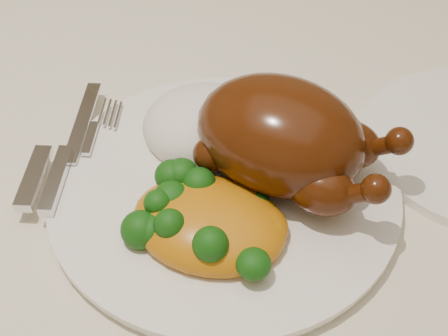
% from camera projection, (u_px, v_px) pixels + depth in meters
% --- Properties ---
extents(dining_table, '(1.60, 0.90, 0.76)m').
position_uv_depth(dining_table, '(168.00, 161.00, 0.72)').
color(dining_table, brown).
rests_on(dining_table, floor).
extents(tablecloth, '(1.73, 1.03, 0.18)m').
position_uv_depth(tablecloth, '(163.00, 112.00, 0.66)').
color(tablecloth, silver).
rests_on(tablecloth, dining_table).
extents(dinner_plate, '(0.34, 0.34, 0.01)m').
position_uv_depth(dinner_plate, '(224.00, 190.00, 0.54)').
color(dinner_plate, white).
rests_on(dinner_plate, tablecloth).
extents(roast_chicken, '(0.18, 0.13, 0.09)m').
position_uv_depth(roast_chicken, '(284.00, 137.00, 0.51)').
color(roast_chicken, '#4B2008').
rests_on(roast_chicken, dinner_plate).
extents(rice_mound, '(0.14, 0.14, 0.06)m').
position_uv_depth(rice_mound, '(207.00, 127.00, 0.57)').
color(rice_mound, white).
rests_on(rice_mound, dinner_plate).
extents(mac_and_cheese, '(0.13, 0.10, 0.05)m').
position_uv_depth(mac_and_cheese, '(207.00, 220.00, 0.49)').
color(mac_and_cheese, orange).
rests_on(mac_and_cheese, dinner_plate).
extents(cutlery, '(0.06, 0.17, 0.01)m').
position_uv_depth(cutlery, '(60.00, 160.00, 0.54)').
color(cutlery, silver).
rests_on(cutlery, dinner_plate).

